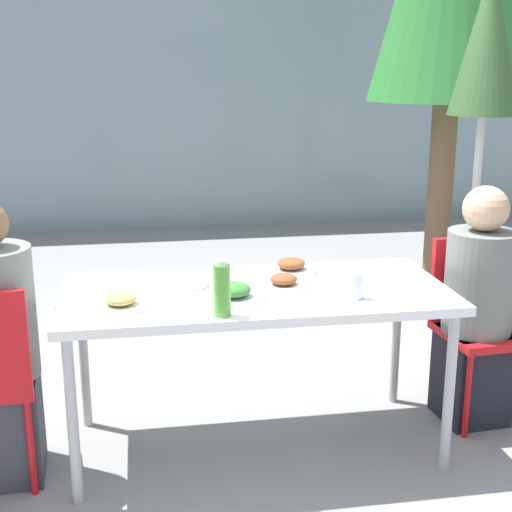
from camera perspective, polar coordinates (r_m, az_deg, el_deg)
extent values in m
plane|color=gray|center=(3.41, 0.00, -14.85)|extent=(24.00, 24.00, 0.00)
cube|color=gray|center=(7.65, -5.95, 13.53)|extent=(10.00, 0.20, 3.00)
cube|color=white|center=(3.11, 0.00, -3.03)|extent=(1.68, 0.76, 0.04)
cylinder|color=#B7B7B7|center=(2.93, -14.46, -12.69)|extent=(0.04, 0.04, 0.71)
cylinder|color=#B7B7B7|center=(3.18, 15.20, -10.47)|extent=(0.04, 0.04, 0.71)
cylinder|color=#B7B7B7|center=(3.51, -13.62, -7.83)|extent=(0.04, 0.04, 0.71)
cylinder|color=#B7B7B7|center=(3.72, 11.14, -6.36)|extent=(0.04, 0.04, 0.71)
cylinder|color=red|center=(3.40, -17.16, -11.61)|extent=(0.03, 0.03, 0.42)
cylinder|color=red|center=(3.10, -17.55, -14.39)|extent=(0.03, 0.03, 0.42)
cube|color=#383842|center=(3.26, -19.52, -12.70)|extent=(0.33, 0.33, 0.46)
cube|color=red|center=(3.64, 17.80, -5.92)|extent=(0.43, 0.43, 0.04)
cube|color=red|center=(3.72, 16.63, -1.65)|extent=(0.40, 0.07, 0.42)
cylinder|color=red|center=(3.51, 16.56, -10.69)|extent=(0.03, 0.03, 0.42)
cylinder|color=red|center=(3.94, 18.36, -7.92)|extent=(0.03, 0.03, 0.42)
cylinder|color=red|center=(3.78, 13.95, -8.60)|extent=(0.03, 0.03, 0.42)
cube|color=black|center=(3.69, 16.87, -9.06)|extent=(0.32, 0.32, 0.46)
cylinder|color=slate|center=(3.53, 17.46, -1.98)|extent=(0.33, 0.33, 0.49)
sphere|color=tan|center=(3.45, 17.92, 3.63)|extent=(0.21, 0.21, 0.21)
cylinder|color=#333333|center=(4.44, 16.17, -7.68)|extent=(0.36, 0.36, 0.05)
cylinder|color=#BCBCBC|center=(4.16, 17.27, 6.39)|extent=(0.04, 0.04, 2.24)
cone|color=#2D5128|center=(4.12, 18.08, 16.28)|extent=(0.38, 0.38, 0.81)
cylinder|color=white|center=(3.36, 2.82, -1.16)|extent=(0.24, 0.24, 0.01)
ellipsoid|color=brown|center=(3.35, 2.83, -0.61)|extent=(0.13, 0.13, 0.05)
cylinder|color=white|center=(2.97, -1.85, -3.37)|extent=(0.27, 0.27, 0.01)
ellipsoid|color=#33702D|center=(2.96, -1.86, -2.69)|extent=(0.15, 0.15, 0.06)
cylinder|color=white|center=(2.92, -10.75, -3.97)|extent=(0.23, 0.23, 0.01)
ellipsoid|color=tan|center=(2.91, -10.78, -3.37)|extent=(0.13, 0.13, 0.05)
cylinder|color=white|center=(3.13, 2.21, -2.39)|extent=(0.22, 0.22, 0.01)
ellipsoid|color=brown|center=(3.12, 2.22, -1.85)|extent=(0.12, 0.12, 0.05)
cylinder|color=#51A338|center=(2.75, -2.74, -2.76)|extent=(0.07, 0.07, 0.21)
cylinder|color=white|center=(2.72, -2.77, -0.52)|extent=(0.05, 0.05, 0.02)
cylinder|color=silver|center=(3.00, 8.02, -2.40)|extent=(0.06, 0.06, 0.11)
cylinder|color=white|center=(3.15, -5.29, -2.02)|extent=(0.15, 0.15, 0.05)
cylinder|color=brown|center=(5.86, 14.50, 4.94)|extent=(0.20, 0.20, 1.43)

